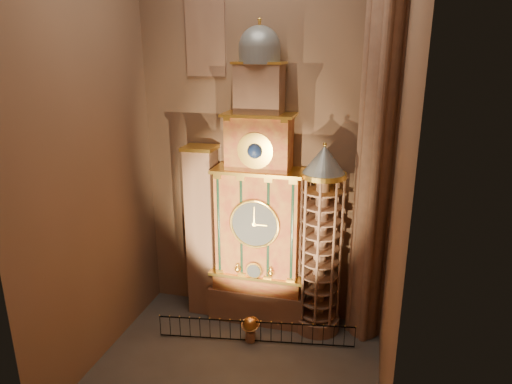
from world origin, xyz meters
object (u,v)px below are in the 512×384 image
(iron_railing, at_px, (256,332))
(celestial_globe, at_px, (250,327))
(astronomical_clock, at_px, (259,212))
(stair_turret, at_px, (320,243))
(portrait_tower, at_px, (203,231))

(iron_railing, bearing_deg, celestial_globe, 170.33)
(astronomical_clock, distance_m, iron_railing, 6.52)
(stair_turret, bearing_deg, iron_railing, -143.64)
(stair_turret, height_order, celestial_globe, stair_turret)
(astronomical_clock, xyz_separation_m, iron_railing, (0.46, -2.50, -6.00))
(iron_railing, bearing_deg, portrait_tower, 146.88)
(astronomical_clock, bearing_deg, stair_turret, -4.30)
(celestial_globe, bearing_deg, iron_railing, -9.67)
(celestial_globe, bearing_deg, portrait_tower, 145.23)
(stair_turret, relative_size, iron_railing, 1.03)
(portrait_tower, xyz_separation_m, stair_turret, (6.90, -0.28, 0.12))
(celestial_globe, xyz_separation_m, iron_railing, (0.31, -0.05, -0.20))
(celestial_globe, relative_size, iron_railing, 0.14)
(portrait_tower, bearing_deg, astronomical_clock, -0.29)
(stair_turret, distance_m, celestial_globe, 5.94)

